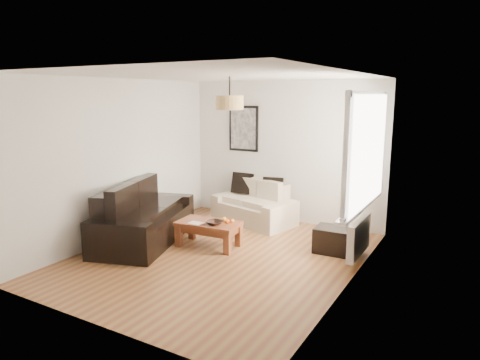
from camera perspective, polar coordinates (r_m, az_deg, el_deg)
The scene contains 21 objects.
floor at distance 6.47m, azimuth -2.69°, elevation -10.07°, with size 4.50×4.50×0.00m, color brown.
ceiling at distance 6.03m, azimuth -2.92°, elevation 13.61°, with size 3.80×4.50×0.00m, color white, non-canonical shape.
wall_back at distance 8.08m, azimuth 5.85°, elevation 3.71°, with size 3.80×0.04×2.60m, color silver, non-canonical shape.
wall_front at distance 4.43m, azimuth -18.71°, elevation -3.04°, with size 3.80×0.04×2.60m, color silver, non-canonical shape.
wall_left at distance 7.31m, azimuth -15.46°, elevation 2.57°, with size 0.04×4.50×2.60m, color silver, non-canonical shape.
wall_right at distance 5.35m, azimuth 14.59°, elevation -0.43°, with size 0.04×4.50×2.60m, color silver, non-canonical shape.
window_bay at distance 6.08m, azimuth 16.39°, elevation 3.71°, with size 0.14×1.90×1.60m, color white, non-canonical shape.
radiator at distance 6.36m, azimuth 15.43°, elevation -7.23°, with size 0.10×0.90×0.52m, color white.
poster at distance 8.39m, azimuth 0.48°, elevation 6.79°, with size 0.62×0.04×0.87m, color black, non-canonical shape.
pendant_shade at distance 6.28m, azimuth -1.39°, elevation 10.15°, with size 0.40×0.40×0.20m, color tan.
loveseat_cream at distance 8.01m, azimuth 1.82°, elevation -3.08°, with size 1.49×0.82×0.74m, color beige, non-canonical shape.
sofa_leather at distance 7.15m, azimuth -12.51°, elevation -4.49°, with size 2.05×1.00×0.89m, color black, non-canonical shape.
coffee_table at distance 6.84m, azimuth -4.14°, elevation -7.12°, with size 0.97×0.53×0.40m, color brown, non-canonical shape.
ottoman at distance 6.71m, azimuth 12.76°, elevation -7.80°, with size 0.67×0.43×0.38m, color black.
cushion_left at distance 8.25m, azimuth 0.30°, elevation -0.42°, with size 0.40×0.12×0.40m, color black.
cushion_right at distance 7.97m, azimuth 4.34°, elevation -0.98°, with size 0.37×0.12×0.37m, color black.
fruit_bowl at distance 6.62m, azimuth -3.37°, elevation -5.66°, with size 0.25×0.25×0.06m, color black.
orange_a at distance 6.64m, azimuth -1.66°, elevation -5.50°, with size 0.07×0.07×0.07m, color #ED5114.
orange_b at distance 6.68m, azimuth -1.04°, elevation -5.39°, with size 0.07×0.07×0.07m, color orange.
orange_c at distance 6.76m, azimuth -2.08°, elevation -5.21°, with size 0.07×0.07×0.07m, color orange.
papers at distance 6.73m, azimuth -5.84°, elevation -5.66°, with size 0.22×0.15×0.01m, color silver.
Camera 1 is at (3.26, -5.07, 2.35)m, focal length 32.37 mm.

